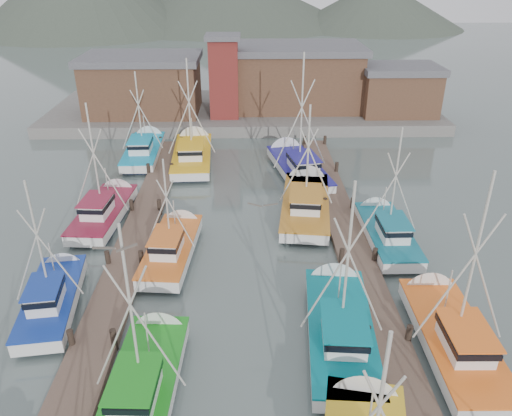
{
  "coord_description": "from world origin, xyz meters",
  "views": [
    {
      "loc": [
        0.35,
        -20.34,
        16.75
      ],
      "look_at": [
        0.9,
        7.76,
        2.6
      ],
      "focal_mm": 35.0,
      "sensor_mm": 36.0,
      "label": 1
    }
  ],
  "objects_px": {
    "boat_8": "(173,246)",
    "boat_12": "(193,153)",
    "lookout_tower": "(224,76)",
    "boat_4": "(146,379)"
  },
  "relations": [
    {
      "from": "lookout_tower",
      "to": "boat_12",
      "type": "distance_m",
      "value": 11.61
    },
    {
      "from": "boat_8",
      "to": "boat_12",
      "type": "distance_m",
      "value": 16.36
    },
    {
      "from": "boat_4",
      "to": "boat_8",
      "type": "xyz_separation_m",
      "value": [
        -0.24,
        10.98,
        -0.01
      ]
    },
    {
      "from": "boat_12",
      "to": "lookout_tower",
      "type": "bearing_deg",
      "value": 72.9
    },
    {
      "from": "boat_4",
      "to": "boat_12",
      "type": "distance_m",
      "value": 27.34
    },
    {
      "from": "boat_4",
      "to": "boat_8",
      "type": "relative_size",
      "value": 1.09
    },
    {
      "from": "lookout_tower",
      "to": "boat_4",
      "type": "bearing_deg",
      "value": -93.11
    },
    {
      "from": "lookout_tower",
      "to": "boat_12",
      "type": "bearing_deg",
      "value": -104.37
    },
    {
      "from": "lookout_tower",
      "to": "boat_8",
      "type": "xyz_separation_m",
      "value": [
        -2.28,
        -26.57,
        -4.88
      ]
    },
    {
      "from": "boat_8",
      "to": "boat_12",
      "type": "xyz_separation_m",
      "value": [
        -0.33,
        16.36,
        0.01
      ]
    }
  ]
}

